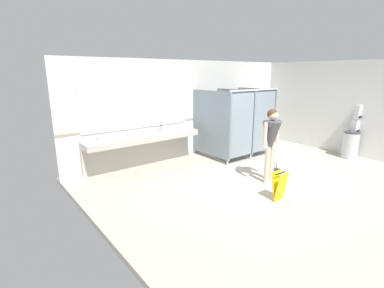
% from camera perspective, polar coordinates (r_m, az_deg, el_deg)
% --- Properties ---
extents(ground_plane, '(7.64, 6.16, 0.10)m').
position_cam_1_polar(ground_plane, '(6.74, 15.26, -7.37)').
color(ground_plane, '#B2A899').
extents(wall_back, '(7.64, 0.12, 2.72)m').
position_cam_1_polar(wall_back, '(8.34, 0.10, 7.27)').
color(wall_back, silver).
rests_on(wall_back, ground_plane).
extents(wall_side_right, '(0.12, 6.16, 2.72)m').
position_cam_1_polar(wall_side_right, '(9.48, 29.09, 6.33)').
color(wall_side_right, silver).
rests_on(wall_side_right, ground_plane).
extents(wall_back_tile_band, '(7.64, 0.01, 0.06)m').
position_cam_1_polar(wall_back_tile_band, '(8.33, 0.37, 5.12)').
color(wall_back_tile_band, '#9E937F').
rests_on(wall_back_tile_band, wall_back).
extents(vanity_counter, '(3.03, 0.54, 0.96)m').
position_cam_1_polar(vanity_counter, '(7.28, -9.89, 0.11)').
color(vanity_counter, '#B2ADA3').
rests_on(vanity_counter, ground_plane).
extents(mirror_panel, '(2.93, 0.02, 1.10)m').
position_cam_1_polar(mirror_panel, '(7.28, -10.95, 7.51)').
color(mirror_panel, silver).
rests_on(mirror_panel, wall_back).
extents(bathroom_stalls, '(1.92, 1.49, 1.95)m').
position_cam_1_polar(bathroom_stalls, '(8.27, 9.57, 4.64)').
color(bathroom_stalls, gray).
rests_on(bathroom_stalls, ground_plane).
extents(paper_towel_dispenser_upper, '(0.32, 0.13, 0.40)m').
position_cam_1_polar(paper_towel_dispenser_upper, '(9.24, 30.72, 5.59)').
color(paper_towel_dispenser_upper, '#B7BABF').
rests_on(paper_towel_dispenser_upper, wall_side_right).
extents(paper_towel_dispenser_lower, '(0.39, 0.13, 0.38)m').
position_cam_1_polar(paper_towel_dispenser_lower, '(9.29, 30.39, 3.13)').
color(paper_towel_dispenser_lower, '#B7BABF').
rests_on(paper_towel_dispenser_lower, wall_side_right).
extents(trash_bin, '(0.42, 0.42, 0.76)m').
position_cam_1_polar(trash_bin, '(9.18, 29.44, -0.17)').
color(trash_bin, '#B7BABF').
rests_on(trash_bin, ground_plane).
extents(person_standing, '(0.57, 0.44, 1.63)m').
position_cam_1_polar(person_standing, '(6.31, 15.75, 1.40)').
color(person_standing, beige).
rests_on(person_standing, ground_plane).
extents(handbag, '(0.31, 0.14, 0.36)m').
position_cam_1_polar(handbag, '(6.83, 16.13, -5.67)').
color(handbag, '#3F2D1E').
rests_on(handbag, ground_plane).
extents(soap_dispenser, '(0.07, 0.07, 0.18)m').
position_cam_1_polar(soap_dispenser, '(7.57, -6.27, 3.13)').
color(soap_dispenser, '#D899B2').
rests_on(soap_dispenser, vanity_counter).
extents(wet_floor_sign, '(0.28, 0.19, 0.56)m').
position_cam_1_polar(wet_floor_sign, '(5.66, 17.27, -8.08)').
color(wet_floor_sign, yellow).
rests_on(wet_floor_sign, ground_plane).
extents(floor_drain_cover, '(0.14, 0.14, 0.01)m').
position_cam_1_polar(floor_drain_cover, '(6.87, 21.38, -6.99)').
color(floor_drain_cover, '#B7BABF').
rests_on(floor_drain_cover, ground_plane).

